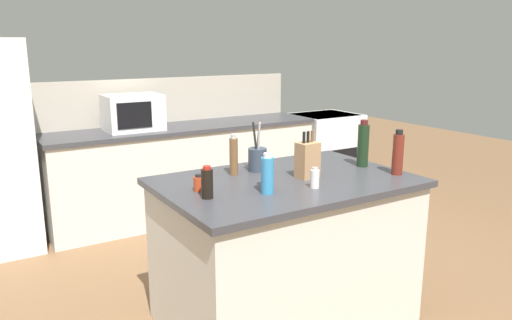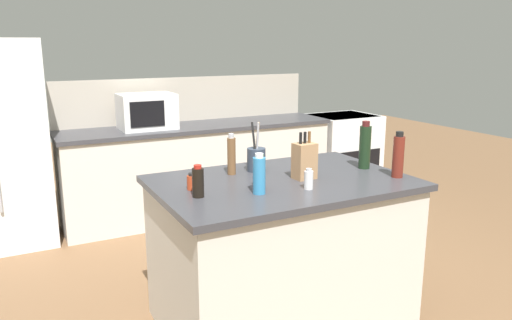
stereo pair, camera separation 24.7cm
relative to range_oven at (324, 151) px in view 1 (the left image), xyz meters
The scene contains 16 objects.
ground_plane 3.09m from the range_oven, 133.88° to the right, with size 14.00×14.00×0.00m, color brown.
back_counter_run 1.81m from the range_oven, behind, with size 2.79×0.66×0.94m.
wall_backsplash 1.97m from the range_oven, behind, with size 2.75×0.03×0.46m, color #B2A899.
kitchen_island 3.05m from the range_oven, 133.88° to the right, with size 1.53×1.02×0.94m.
range_oven is the anchor object (origin of this frame).
microwave 2.43m from the range_oven, behind, with size 0.52×0.39×0.34m.
knife_block 3.04m from the range_oven, 131.57° to the right, with size 0.14×0.11×0.29m.
utensil_crock 2.95m from the range_oven, 138.11° to the right, with size 0.12×0.12×0.32m.
wine_bottle 2.73m from the range_oven, 124.06° to the right, with size 0.08×0.08×0.31m.
pepper_grinder 3.09m from the range_oven, 140.30° to the right, with size 0.05×0.05×0.26m.
vinegar_bottle 2.93m from the range_oven, 120.44° to the right, with size 0.07×0.07×0.29m.
soy_sauce_bottle 3.58m from the range_oven, 139.63° to the right, with size 0.06×0.06×0.18m.
hot_sauce_bottle 3.33m from the range_oven, 135.15° to the right, with size 0.05×0.05×0.20m.
dish_soap_bottle 3.41m from the range_oven, 134.84° to the right, with size 0.07×0.07×0.23m.
salt_shaker 3.25m from the range_oven, 130.51° to the right, with size 0.05×0.05×0.12m.
spice_jar_paprika 3.46m from the range_oven, 141.30° to the right, with size 0.06×0.06×0.10m.
Camera 1 is at (-1.70, -2.40, 1.75)m, focal length 35.00 mm.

